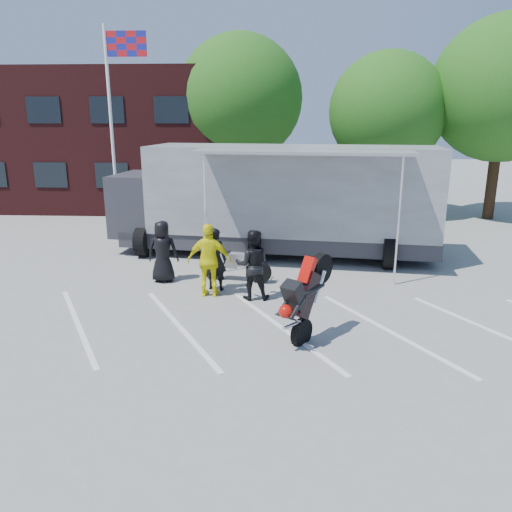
# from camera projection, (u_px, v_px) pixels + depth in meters

# --- Properties ---
(ground) EXTENTS (100.00, 100.00, 0.00)m
(ground) POSITION_uv_depth(u_px,v_px,m) (273.00, 348.00, 10.48)
(ground) COLOR gray
(ground) RESTS_ON ground
(parking_bay_lines) EXTENTS (18.09, 13.33, 0.01)m
(parking_bay_lines) POSITION_uv_depth(u_px,v_px,m) (274.00, 328.00, 11.44)
(parking_bay_lines) COLOR white
(parking_bay_lines) RESTS_ON ground
(office_building) EXTENTS (18.00, 8.00, 7.00)m
(office_building) POSITION_uv_depth(u_px,v_px,m) (98.00, 139.00, 27.37)
(office_building) COLOR #421515
(office_building) RESTS_ON ground
(flagpole) EXTENTS (1.61, 0.12, 8.00)m
(flagpole) POSITION_uv_depth(u_px,v_px,m) (117.00, 107.00, 19.06)
(flagpole) COLOR white
(flagpole) RESTS_ON ground
(tree_left) EXTENTS (6.12, 6.12, 8.64)m
(tree_left) POSITION_uv_depth(u_px,v_px,m) (240.00, 98.00, 24.48)
(tree_left) COLOR #382314
(tree_left) RESTS_ON ground
(tree_mid) EXTENTS (5.44, 5.44, 7.68)m
(tree_mid) POSITION_uv_depth(u_px,v_px,m) (387.00, 111.00, 23.33)
(tree_mid) COLOR #382314
(tree_mid) RESTS_ON ground
(tree_right) EXTENTS (6.46, 6.46, 9.12)m
(tree_right) POSITION_uv_depth(u_px,v_px,m) (504.00, 89.00, 22.34)
(tree_right) COLOR #382314
(tree_right) RESTS_ON ground
(transporter_truck) EXTENTS (12.41, 7.10, 3.75)m
(transporter_truck) POSITION_uv_depth(u_px,v_px,m) (277.00, 254.00, 17.71)
(transporter_truck) COLOR #96999E
(transporter_truck) RESTS_ON ground
(parked_motorcycle) EXTENTS (2.20, 1.09, 1.10)m
(parked_motorcycle) POSITION_uv_depth(u_px,v_px,m) (237.00, 281.00, 14.77)
(parked_motorcycle) COLOR silver
(parked_motorcycle) RESTS_ON ground
(stunt_bike_rider) EXTENTS (1.70, 1.90, 2.06)m
(stunt_bike_rider) POSITION_uv_depth(u_px,v_px,m) (317.00, 334.00, 11.17)
(stunt_bike_rider) COLOR black
(stunt_bike_rider) RESTS_ON ground
(spectator_leather_a) EXTENTS (0.89, 0.59, 1.82)m
(spectator_leather_a) POSITION_uv_depth(u_px,v_px,m) (163.00, 251.00, 14.52)
(spectator_leather_a) COLOR black
(spectator_leather_a) RESTS_ON ground
(spectator_leather_b) EXTENTS (0.73, 0.56, 1.77)m
(spectator_leather_b) POSITION_uv_depth(u_px,v_px,m) (215.00, 259.00, 13.81)
(spectator_leather_b) COLOR black
(spectator_leather_b) RESTS_ON ground
(spectator_leather_c) EXTENTS (0.94, 0.75, 1.88)m
(spectator_leather_c) POSITION_uv_depth(u_px,v_px,m) (252.00, 265.00, 13.10)
(spectator_leather_c) COLOR black
(spectator_leather_c) RESTS_ON ground
(spectator_hivis) EXTENTS (1.18, 0.52, 1.99)m
(spectator_hivis) POSITION_uv_depth(u_px,v_px,m) (209.00, 260.00, 13.29)
(spectator_hivis) COLOR #FFF80D
(spectator_hivis) RESTS_ON ground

